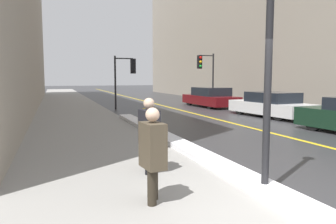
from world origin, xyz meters
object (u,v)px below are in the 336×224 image
object	(u,v)px
parked_car_maroon	(210,98)
parked_car_white	(271,105)
lamp_post	(270,11)
fire_hydrant	(144,117)
pedestrian_with_shoulder_bag	(149,132)
traffic_light_near	(127,71)
traffic_light_far	(205,68)
pedestrian_nearside	(153,151)

from	to	relation	value
parked_car_maroon	parked_car_white	bearing A→B (deg)	179.86
lamp_post	fire_hydrant	xyz separation A→B (m)	(0.13, 8.12, -2.59)
lamp_post	pedestrian_with_shoulder_bag	xyz separation A→B (m)	(-1.51, 1.70, -2.11)
lamp_post	pedestrian_with_shoulder_bag	bearing A→B (deg)	131.61
lamp_post	traffic_light_near	world-z (taller)	lamp_post
traffic_light_far	parked_car_maroon	bearing A→B (deg)	79.36
pedestrian_with_shoulder_bag	parked_car_white	world-z (taller)	pedestrian_with_shoulder_bag
traffic_light_near	parked_car_white	world-z (taller)	traffic_light_near
traffic_light_near	pedestrian_with_shoulder_bag	bearing A→B (deg)	-99.97
traffic_light_near	parked_car_white	xyz separation A→B (m)	(5.77, -6.30, -1.73)
fire_hydrant	traffic_light_near	bearing A→B (deg)	83.09
traffic_light_far	pedestrian_with_shoulder_bag	distance (m)	16.52
parked_car_white	pedestrian_nearside	bearing A→B (deg)	129.97
traffic_light_far	parked_car_white	xyz separation A→B (m)	(0.19, -7.06, -2.00)
pedestrian_with_shoulder_bag	fire_hydrant	world-z (taller)	pedestrian_with_shoulder_bag
traffic_light_far	pedestrian_nearside	world-z (taller)	traffic_light_far
pedestrian_nearside	pedestrian_with_shoulder_bag	bearing A→B (deg)	159.73
lamp_post	parked_car_maroon	world-z (taller)	lamp_post
traffic_light_far	parked_car_maroon	distance (m)	2.22
pedestrian_with_shoulder_bag	parked_car_white	size ratio (longest dim) A/B	0.32
traffic_light_far	traffic_light_near	bearing A→B (deg)	1.10
fire_hydrant	parked_car_white	bearing A→B (deg)	7.03
lamp_post	traffic_light_near	xyz separation A→B (m)	(1.00, 15.24, -0.64)
parked_car_white	traffic_light_far	bearing A→B (deg)	-3.85
traffic_light_far	fire_hydrant	size ratio (longest dim) A/B	5.10
traffic_light_near	pedestrian_with_shoulder_bag	size ratio (longest dim) A/B	2.14
pedestrian_with_shoulder_bag	parked_car_white	xyz separation A→B (m)	(8.28, 7.24, -0.25)
pedestrian_nearside	parked_car_maroon	distance (m)	17.03
traffic_light_far	pedestrian_with_shoulder_bag	world-z (taller)	traffic_light_far
traffic_light_far	parked_car_maroon	size ratio (longest dim) A/B	0.74
fire_hydrant	pedestrian_nearside	bearing A→B (deg)	-104.25
traffic_light_near	parked_car_maroon	xyz separation A→B (m)	(5.51, -0.26, -1.70)
lamp_post	pedestrian_nearside	world-z (taller)	lamp_post
lamp_post	parked_car_maroon	distance (m)	16.49
traffic_light_far	pedestrian_nearside	xyz separation A→B (m)	(-8.46, -15.83, -1.77)
parked_car_white	parked_car_maroon	xyz separation A→B (m)	(-0.27, 6.04, 0.03)
parked_car_maroon	fire_hydrant	size ratio (longest dim) A/B	6.87
lamp_post	parked_car_white	world-z (taller)	lamp_post
traffic_light_near	parked_car_maroon	world-z (taller)	traffic_light_near
parked_car_white	parked_car_maroon	bearing A→B (deg)	-2.91
traffic_light_near	parked_car_white	bearing A→B (deg)	-46.99
traffic_light_far	pedestrian_with_shoulder_bag	bearing A→B (deg)	53.89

